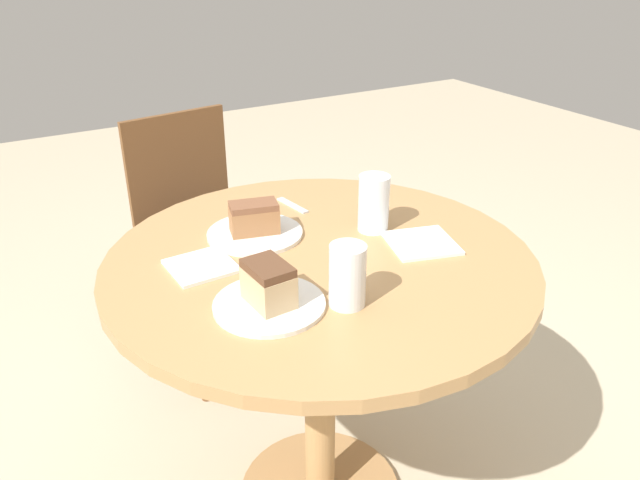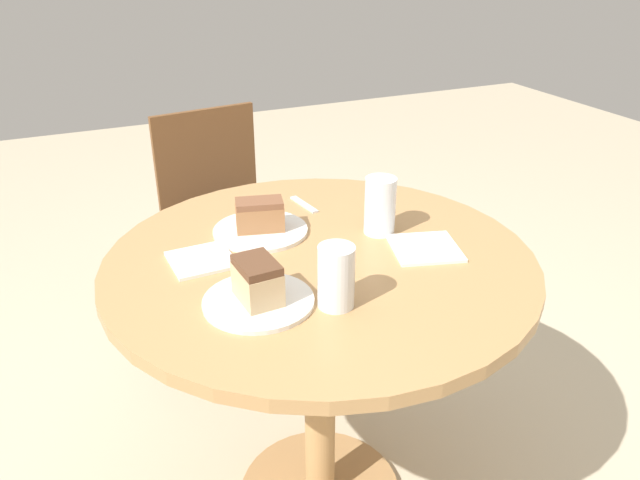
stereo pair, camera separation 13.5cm
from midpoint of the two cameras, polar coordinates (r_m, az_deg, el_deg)
table at (r=1.50m, az=2.59°, el=-6.73°), size 0.98×0.98×0.77m
chair at (r=2.27m, az=-6.78°, el=0.81°), size 0.46×0.51×0.87m
plate_near at (r=1.24m, az=-2.56°, el=-5.71°), size 0.22×0.22×0.01m
plate_far at (r=1.53m, az=-2.96°, el=0.80°), size 0.23×0.23×0.01m
cake_slice_near at (r=1.22m, az=-2.60°, el=-3.81°), size 0.08×0.11×0.09m
cake_slice_far at (r=1.51m, az=-2.99°, el=2.26°), size 0.13×0.09×0.08m
glass_lemonade at (r=1.52m, az=8.04°, el=2.79°), size 0.08×0.08×0.14m
glass_water at (r=1.21m, az=4.67°, el=-3.77°), size 0.07×0.07×0.13m
napkin_stack at (r=1.48m, az=12.19°, el=-0.79°), size 0.19×0.19×0.01m
spoon at (r=1.68m, az=0.82°, el=3.23°), size 0.03×0.12×0.00m
napkin_side at (r=1.41m, az=-8.11°, el=-1.88°), size 0.14×0.14×0.01m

